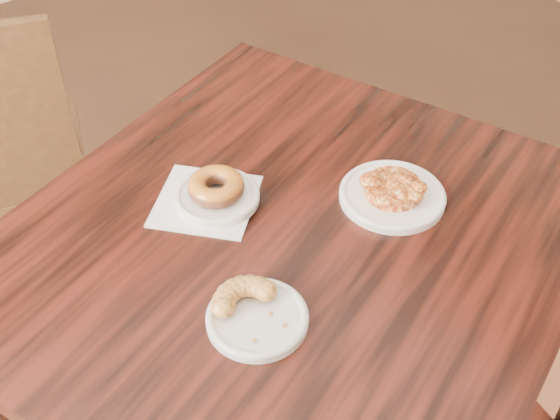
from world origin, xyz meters
TOP-DOWN VIEW (x-y plane):
  - floor at (0.00, 0.00)m, footprint 5.00×5.00m
  - cafe_table at (0.04, -0.22)m, footprint 1.17×1.17m
  - napkin at (-0.04, -0.03)m, footprint 0.23×0.23m
  - plate_donut at (-0.03, -0.04)m, footprint 0.14×0.14m
  - plate_cruller at (-0.12, -0.29)m, footprint 0.14×0.14m
  - plate_fritter at (0.21, -0.21)m, footprint 0.18×0.18m
  - glazed_donut at (-0.03, -0.04)m, footprint 0.09×0.09m
  - apple_fritter at (0.21, -0.21)m, footprint 0.13×0.13m
  - cruller_fragment at (-0.12, -0.29)m, footprint 0.11×0.11m

SIDE VIEW (x-z plane):
  - floor at x=0.00m, z-range 0.00..0.00m
  - cafe_table at x=0.04m, z-range 0.00..0.75m
  - napkin at x=-0.04m, z-range 0.75..0.75m
  - plate_cruller at x=-0.12m, z-range 0.75..0.76m
  - plate_fritter at x=0.21m, z-range 0.75..0.76m
  - plate_donut at x=-0.03m, z-range 0.75..0.77m
  - cruller_fragment at x=-0.12m, z-range 0.76..0.79m
  - apple_fritter at x=0.21m, z-range 0.76..0.79m
  - glazed_donut at x=-0.03m, z-range 0.77..0.80m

